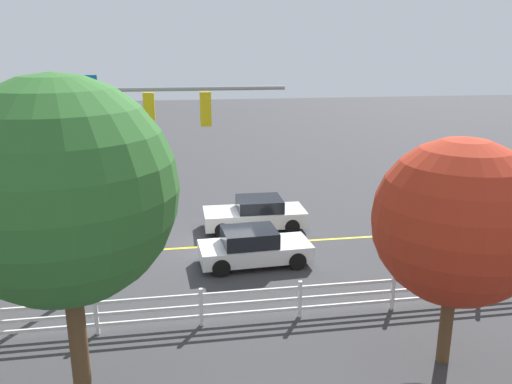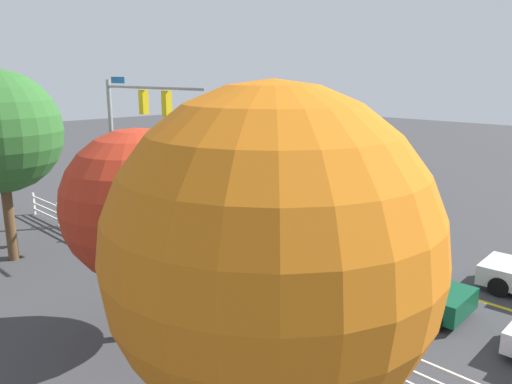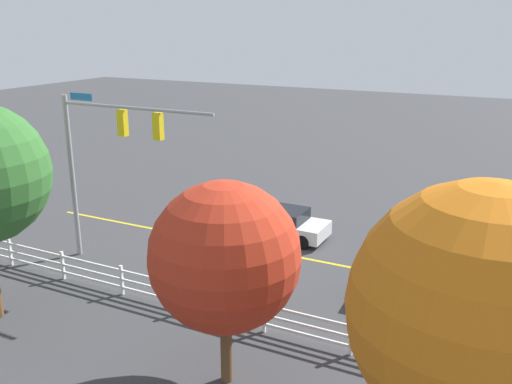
% 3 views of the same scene
% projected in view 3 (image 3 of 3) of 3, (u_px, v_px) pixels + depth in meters
% --- Properties ---
extents(ground_plane, '(120.00, 120.00, 0.00)m').
position_uv_depth(ground_plane, '(233.00, 245.00, 25.02)').
color(ground_plane, '#38383A').
extents(lane_center_stripe, '(28.00, 0.16, 0.01)m').
position_uv_depth(lane_center_stripe, '(317.00, 261.00, 23.30)').
color(lane_center_stripe, gold).
rests_on(lane_center_stripe, ground_plane).
extents(signal_assembly, '(6.98, 0.38, 6.95)m').
position_uv_depth(signal_assembly, '(105.00, 148.00, 21.77)').
color(signal_assembly, gray).
rests_on(signal_assembly, ground_plane).
extents(car_0, '(4.42, 2.02, 1.38)m').
position_uv_depth(car_0, '(281.00, 223.00, 25.73)').
color(car_0, silver).
rests_on(car_0, ground_plane).
extents(car_3, '(4.13, 2.01, 1.36)m').
position_uv_depth(car_3, '(228.00, 250.00, 22.79)').
color(car_3, silver).
rests_on(car_3, ground_plane).
extents(car_4, '(4.04, 2.08, 1.44)m').
position_uv_depth(car_4, '(421.00, 288.00, 19.41)').
color(car_4, '#0C4C2D').
rests_on(car_4, ground_plane).
extents(white_rail_fence, '(26.10, 0.10, 1.15)m').
position_uv_depth(white_rail_fence, '(225.00, 305.00, 18.41)').
color(white_rail_fence, white).
rests_on(white_rail_fence, ground_plane).
extents(tree_0, '(4.88, 4.88, 7.00)m').
position_uv_depth(tree_0, '(480.00, 313.00, 10.05)').
color(tree_0, brown).
rests_on(tree_0, ground_plane).
extents(tree_1, '(4.02, 4.02, 5.76)m').
position_uv_depth(tree_1, '(225.00, 257.00, 14.46)').
color(tree_1, brown).
rests_on(tree_1, ground_plane).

